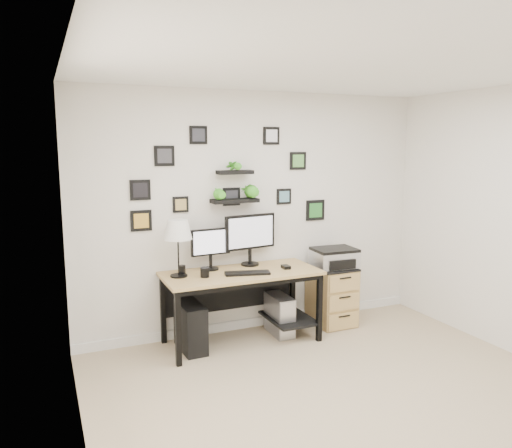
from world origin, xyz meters
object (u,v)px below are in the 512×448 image
pc_tower_grey (280,315)px  file_cabinet (332,295)px  table_lamp (178,231)px  mug (205,272)px  monitor_right (250,235)px  pc_tower_black (191,327)px  printer (335,258)px  monitor_left (211,246)px  desk (243,282)px

pc_tower_grey → file_cabinet: file_cabinet is taller
table_lamp → mug: table_lamp is taller
monitor_right → pc_tower_black: size_ratio=1.25×
pc_tower_black → pc_tower_grey: bearing=-0.3°
mug → pc_tower_grey: 1.05m
monitor_right → file_cabinet: bearing=-8.0°
printer → table_lamp: bearing=179.9°
monitor_left → desk: bearing=-30.6°
desk → mug: 0.48m
monitor_right → pc_tower_grey: (0.27, -0.18, -0.86)m
pc_tower_grey → printer: (0.70, 0.03, 0.56)m
desk → file_cabinet: size_ratio=2.39×
desk → monitor_left: (-0.29, 0.17, 0.38)m
monitor_right → pc_tower_black: bearing=-164.0°
file_cabinet → desk: bearing=-177.0°
monitor_left → pc_tower_grey: bearing=-12.9°
monitor_left → table_lamp: size_ratio=0.76×
pc_tower_black → pc_tower_grey: (1.00, 0.03, -0.02)m
monitor_left → mug: bearing=-120.0°
monitor_left → table_lamp: 0.44m
pc_tower_black → file_cabinet: file_cabinet is taller
desk → printer: (1.13, 0.04, 0.15)m
monitor_right → printer: 1.02m
monitor_right → pc_tower_grey: 0.92m
table_lamp → pc_tower_black: table_lamp is taller
desk → table_lamp: 0.88m
table_lamp → pc_tower_grey: 1.47m
monitor_left → pc_tower_black: size_ratio=0.91×
monitor_left → monitor_right: (0.45, 0.02, 0.07)m
table_lamp → mug: size_ratio=5.83×
desk → table_lamp: bearing=176.3°
mug → pc_tower_black: bearing=155.1°
monitor_right → pc_tower_grey: monitor_right is taller
file_cabinet → monitor_right: bearing=172.0°
monitor_left → file_cabinet: size_ratio=0.65×
pc_tower_black → desk: bearing=0.0°
mug → printer: (1.57, 0.12, -0.02)m
monitor_left → pc_tower_grey: 1.08m
printer → desk: bearing=-178.0°
desk → monitor_left: bearing=149.4°
pc_tower_black → printer: printer is taller
monitor_right → desk: bearing=-129.6°
mug → file_cabinet: bearing=5.2°
table_lamp → file_cabinet: 1.98m
file_cabinet → pc_tower_grey: bearing=-175.9°
table_lamp → pc_tower_grey: bearing=-1.8°
monitor_right → mug: 0.72m
desk → printer: size_ratio=3.29×
table_lamp → pc_tower_black: (0.09, -0.06, -0.97)m
pc_tower_grey → file_cabinet: size_ratio=0.65×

